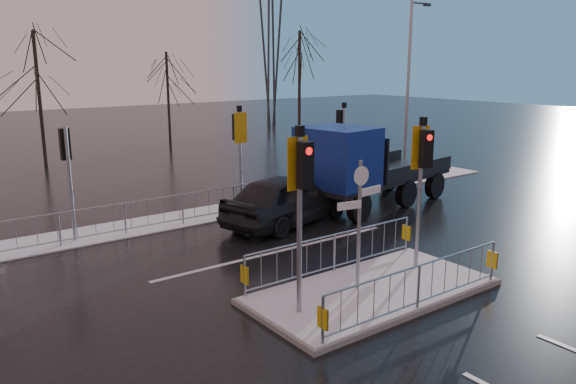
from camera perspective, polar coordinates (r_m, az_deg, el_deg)
ground at (r=13.73m, az=8.53°, el=-10.15°), size 120.00×120.00×0.00m
snow_verge at (r=20.35m, az=-8.81°, el=-2.35°), size 30.00×2.00×0.04m
lane_markings at (r=13.52m, az=9.54°, el=-10.56°), size 8.00×11.38×0.01m
traffic_island at (r=13.58m, az=8.52°, el=-8.63°), size 6.00×3.04×4.15m
far_kerb_fixtures at (r=19.81m, az=-7.47°, el=0.25°), size 18.00×0.65×3.83m
car_far_lane at (r=18.96m, az=-0.09°, el=-0.69°), size 5.42×3.20×1.73m
flatbed_truck at (r=20.60m, az=6.76°, el=2.67°), size 7.15×3.51×3.17m
tree_far_a at (r=31.62m, az=-24.14°, el=10.97°), size 3.75×3.75×7.08m
tree_far_b at (r=36.13m, az=-12.14°, el=10.90°), size 3.25×3.25×6.14m
tree_far_c at (r=37.69m, az=1.17°, el=12.73°), size 4.00×4.00×7.55m
street_lamp_right at (r=26.18m, az=12.20°, el=10.63°), size 1.25×0.18×8.00m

